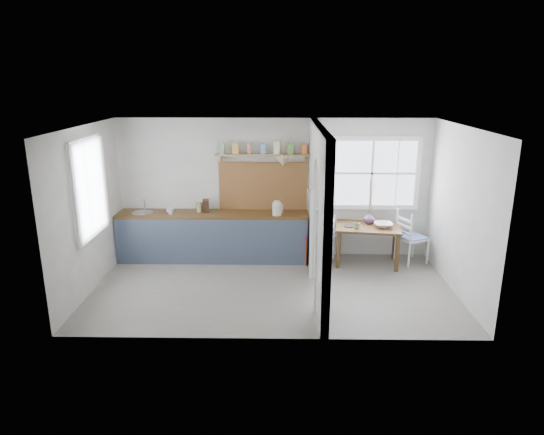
{
  "coord_description": "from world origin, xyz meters",
  "views": [
    {
      "loc": [
        0.11,
        -7.26,
        3.29
      ],
      "look_at": [
        -0.02,
        0.21,
        1.13
      ],
      "focal_mm": 32.0,
      "sensor_mm": 36.0,
      "label": 1
    }
  ],
  "objects_px": {
    "chair_right": "(412,237)",
    "kettle": "(277,208)",
    "chair_left": "(323,239)",
    "vase": "(369,218)",
    "dining_table": "(367,245)"
  },
  "relations": [
    {
      "from": "dining_table",
      "to": "vase",
      "type": "xyz_separation_m",
      "value": [
        0.05,
        0.18,
        0.46
      ]
    },
    {
      "from": "chair_right",
      "to": "dining_table",
      "type": "bearing_deg",
      "value": 72.06
    },
    {
      "from": "chair_right",
      "to": "kettle",
      "type": "height_order",
      "value": "kettle"
    },
    {
      "from": "dining_table",
      "to": "chair_right",
      "type": "xyz_separation_m",
      "value": [
        0.83,
        0.08,
        0.14
      ]
    },
    {
      "from": "vase",
      "to": "dining_table",
      "type": "bearing_deg",
      "value": -104.47
    },
    {
      "from": "kettle",
      "to": "vase",
      "type": "xyz_separation_m",
      "value": [
        1.7,
        0.12,
        -0.21
      ]
    },
    {
      "from": "chair_right",
      "to": "vase",
      "type": "xyz_separation_m",
      "value": [
        -0.79,
        0.1,
        0.33
      ]
    },
    {
      "from": "chair_left",
      "to": "chair_right",
      "type": "bearing_deg",
      "value": 103.05
    },
    {
      "from": "chair_left",
      "to": "vase",
      "type": "height_order",
      "value": "vase"
    },
    {
      "from": "chair_left",
      "to": "kettle",
      "type": "height_order",
      "value": "kettle"
    },
    {
      "from": "dining_table",
      "to": "kettle",
      "type": "relative_size",
      "value": 4.28
    },
    {
      "from": "dining_table",
      "to": "chair_right",
      "type": "bearing_deg",
      "value": 13.87
    },
    {
      "from": "chair_left",
      "to": "chair_right",
      "type": "height_order",
      "value": "chair_right"
    },
    {
      "from": "dining_table",
      "to": "chair_left",
      "type": "relative_size",
      "value": 1.34
    },
    {
      "from": "vase",
      "to": "chair_left",
      "type": "bearing_deg",
      "value": -174.5
    }
  ]
}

